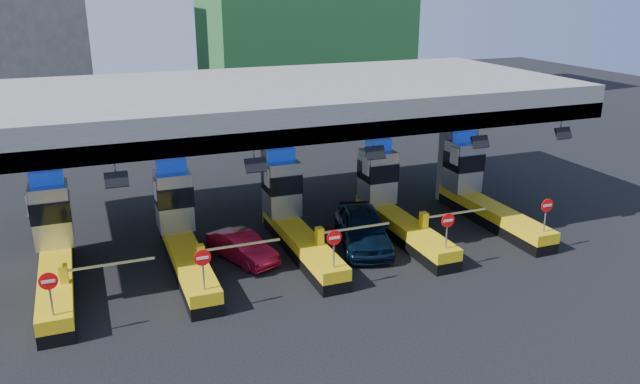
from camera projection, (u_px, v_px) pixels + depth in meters
name	position (u px, v px, depth m)	size (l,w,h in m)	color
ground	(295.00, 247.00, 28.34)	(120.00, 120.00, 0.00)	black
toll_canopy	(273.00, 102.00, 28.94)	(28.00, 12.09, 7.00)	slate
toll_lane_far_left	(54.00, 248.00, 24.70)	(4.43, 8.00, 4.16)	black
toll_lane_left	(181.00, 231.00, 26.42)	(4.43, 8.00, 4.16)	black
toll_lane_center	(293.00, 216.00, 28.15)	(4.43, 8.00, 4.16)	black
toll_lane_right	(391.00, 203.00, 29.87)	(4.43, 8.00, 4.16)	black
toll_lane_far_right	(479.00, 191.00, 31.60)	(4.43, 8.00, 4.16)	black
van	(363.00, 228.00, 28.16)	(2.11, 5.24, 1.79)	black
red_car	(242.00, 247.00, 26.77)	(1.30, 3.72, 1.23)	maroon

